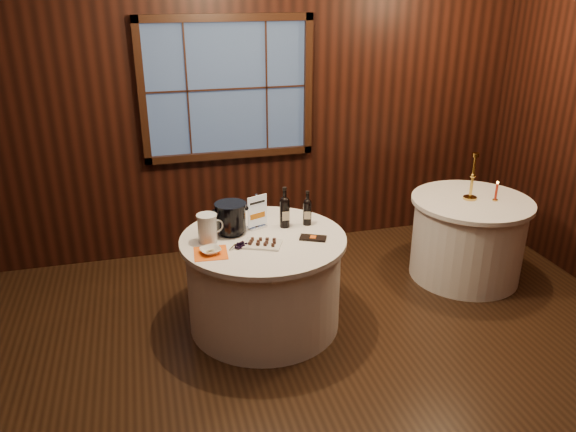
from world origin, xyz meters
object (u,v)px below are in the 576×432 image
object	(u,v)px
glass_pitcher	(208,228)
grape_bunch	(242,246)
port_bottle_left	(285,210)
chocolate_box	(313,238)
main_table	(264,281)
red_candle	(496,193)
cracker_bowl	(211,251)
sign_stand	(257,217)
brass_candlestick	(472,183)
chocolate_plate	(262,243)
port_bottle_right	(307,210)
side_table	(467,238)
ice_bucket	(231,218)

from	to	relation	value
glass_pitcher	grape_bunch	bearing A→B (deg)	-48.19
port_bottle_left	chocolate_box	bearing A→B (deg)	-61.85
main_table	red_candle	world-z (taller)	red_candle
grape_bunch	cracker_bowl	bearing A→B (deg)	-172.79
sign_stand	cracker_bowl	xyz separation A→B (m)	(-0.42, -0.36, -0.07)
chocolate_box	brass_candlestick	distance (m)	1.69
cracker_bowl	chocolate_plate	bearing A→B (deg)	5.41
chocolate_box	grape_bunch	world-z (taller)	grape_bunch
brass_candlestick	port_bottle_right	bearing A→B (deg)	-173.92
grape_bunch	glass_pitcher	bearing A→B (deg)	141.94
cracker_bowl	glass_pitcher	bearing A→B (deg)	87.03
chocolate_plate	chocolate_box	size ratio (longest dim) A/B	1.63
glass_pitcher	side_table	bearing A→B (deg)	-3.66
glass_pitcher	sign_stand	bearing A→B (deg)	10.56
grape_bunch	red_candle	bearing A→B (deg)	8.81
sign_stand	brass_candlestick	world-z (taller)	brass_candlestick
chocolate_plate	chocolate_box	xyz separation A→B (m)	(0.40, 0.01, -0.01)
chocolate_box	grape_bunch	size ratio (longest dim) A/B	1.16
main_table	chocolate_box	world-z (taller)	chocolate_box
port_bottle_left	chocolate_plate	bearing A→B (deg)	-130.15
chocolate_plate	red_candle	world-z (taller)	red_candle
port_bottle_left	red_candle	distance (m)	1.97
ice_bucket	glass_pitcher	xyz separation A→B (m)	(-0.19, -0.10, -0.02)
brass_candlestick	main_table	bearing A→B (deg)	-170.96
sign_stand	chocolate_box	xyz separation A→B (m)	(0.37, -0.31, -0.09)
port_bottle_left	red_candle	xyz separation A→B (m)	(1.97, 0.07, -0.07)
main_table	port_bottle_right	bearing A→B (deg)	20.31
port_bottle_left	red_candle	size ratio (longest dim) A/B	1.83
side_table	red_candle	distance (m)	0.49
port_bottle_right	cracker_bowl	bearing A→B (deg)	-143.42
sign_stand	port_bottle_right	distance (m)	0.41
port_bottle_left	ice_bucket	bearing A→B (deg)	-177.08
cracker_bowl	chocolate_box	bearing A→B (deg)	3.20
main_table	port_bottle_left	size ratio (longest dim) A/B	3.83
ice_bucket	red_candle	world-z (taller)	ice_bucket
sign_stand	red_candle	bearing A→B (deg)	-20.66
sign_stand	ice_bucket	bearing A→B (deg)	171.61
port_bottle_right	chocolate_plate	size ratio (longest dim) A/B	0.88
brass_candlestick	ice_bucket	bearing A→B (deg)	-175.18
side_table	grape_bunch	size ratio (longest dim) A/B	6.28
brass_candlestick	red_candle	world-z (taller)	brass_candlestick
main_table	chocolate_box	size ratio (longest dim) A/B	6.42
brass_candlestick	port_bottle_left	bearing A→B (deg)	-174.64
red_candle	chocolate_plate	bearing A→B (deg)	-170.76
side_table	port_bottle_right	xyz separation A→B (m)	(-1.60, -0.15, 0.51)
chocolate_plate	red_candle	distance (m)	2.24
chocolate_box	grape_bunch	distance (m)	0.56
main_table	chocolate_plate	xyz separation A→B (m)	(-0.04, -0.14, 0.40)
port_bottle_left	glass_pitcher	distance (m)	0.64
glass_pitcher	red_candle	world-z (taller)	glass_pitcher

